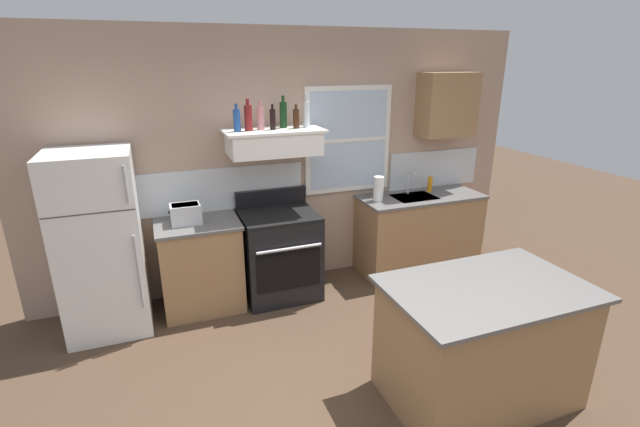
{
  "coord_description": "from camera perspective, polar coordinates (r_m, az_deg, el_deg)",
  "views": [
    {
      "loc": [
        -1.37,
        -2.3,
        2.4
      ],
      "look_at": [
        -0.05,
        1.2,
        1.1
      ],
      "focal_mm": 25.24,
      "sensor_mm": 36.0,
      "label": 1
    }
  ],
  "objects": [
    {
      "name": "sink_faucet",
      "position": [
        5.26,
        11.31,
        4.27
      ],
      "size": [
        0.03,
        0.17,
        0.28
      ],
      "color": "silver",
      "rests_on": "counter_right_with_sink"
    },
    {
      "name": "ground_plane",
      "position": [
        3.6,
        8.18,
        -22.92
      ],
      "size": [
        16.0,
        16.0,
        0.0
      ],
      "primitive_type": "plane",
      "color": "#4C3828"
    },
    {
      "name": "back_wall",
      "position": [
        4.85,
        -3.41,
        6.65
      ],
      "size": [
        5.4,
        0.11,
        2.7
      ],
      "color": "tan",
      "rests_on": "ground_plane"
    },
    {
      "name": "bottle_clear_tall",
      "position": [
        4.55,
        -1.74,
        12.53
      ],
      "size": [
        0.06,
        0.06,
        0.31
      ],
      "color": "silver",
      "rests_on": "range_hood_shelf"
    },
    {
      "name": "kitchen_island",
      "position": [
        3.57,
        19.73,
        -15.09
      ],
      "size": [
        1.4,
        0.9,
        0.91
      ],
      "color": "#9E754C",
      "rests_on": "ground_plane"
    },
    {
      "name": "bottle_brown_stout",
      "position": [
        4.48,
        -3.04,
        11.95
      ],
      "size": [
        0.06,
        0.06,
        0.23
      ],
      "color": "#381E0F",
      "rests_on": "range_hood_shelf"
    },
    {
      "name": "toaster",
      "position": [
        4.42,
        -16.64,
        -0.02
      ],
      "size": [
        0.3,
        0.2,
        0.19
      ],
      "color": "silver",
      "rests_on": "counter_left_of_stove"
    },
    {
      "name": "bottle_blue_liqueur",
      "position": [
        4.34,
        -10.5,
        11.58
      ],
      "size": [
        0.07,
        0.07,
        0.26
      ],
      "color": "#1E478C",
      "rests_on": "range_hood_shelf"
    },
    {
      "name": "dish_soap_bottle",
      "position": [
        5.43,
        13.75,
        3.64
      ],
      "size": [
        0.06,
        0.06,
        0.18
      ],
      "primitive_type": "cylinder",
      "color": "orange",
      "rests_on": "counter_right_with_sink"
    },
    {
      "name": "counter_right_with_sink",
      "position": [
        5.42,
        12.31,
        -2.33
      ],
      "size": [
        1.43,
        0.63,
        0.91
      ],
      "color": "#9E754C",
      "rests_on": "ground_plane"
    },
    {
      "name": "bottle_balsamic_dark",
      "position": [
        4.41,
        -6.02,
        11.83
      ],
      "size": [
        0.06,
        0.06,
        0.24
      ],
      "color": "black",
      "rests_on": "range_hood_shelf"
    },
    {
      "name": "refrigerator",
      "position": [
        4.46,
        -26.08,
        -3.48
      ],
      "size": [
        0.7,
        0.72,
        1.67
      ],
      "color": "white",
      "rests_on": "ground_plane"
    },
    {
      "name": "counter_left_of_stove",
      "position": [
        4.64,
        -14.86,
        -6.31
      ],
      "size": [
        0.79,
        0.63,
        0.91
      ],
      "color": "#9E754C",
      "rests_on": "ground_plane"
    },
    {
      "name": "upper_cabinet_right",
      "position": [
        5.4,
        15.81,
        13.13
      ],
      "size": [
        0.64,
        0.32,
        0.7
      ],
      "color": "#9E754C"
    },
    {
      "name": "bottle_dark_green_wine",
      "position": [
        4.53,
        -4.67,
        12.43
      ],
      "size": [
        0.07,
        0.07,
        0.31
      ],
      "color": "#143819",
      "rests_on": "range_hood_shelf"
    },
    {
      "name": "paper_towel_roll",
      "position": [
        4.97,
        7.42,
        3.14
      ],
      "size": [
        0.11,
        0.11,
        0.27
      ],
      "primitive_type": "cylinder",
      "color": "white",
      "rests_on": "counter_right_with_sink"
    },
    {
      "name": "stove_range",
      "position": [
        4.73,
        -5.14,
        -5.11
      ],
      "size": [
        0.76,
        0.69,
        1.09
      ],
      "color": "black",
      "rests_on": "ground_plane"
    },
    {
      "name": "bottle_red_label_wine",
      "position": [
        4.37,
        -9.08,
        11.93
      ],
      "size": [
        0.07,
        0.07,
        0.3
      ],
      "color": "maroon",
      "rests_on": "range_hood_shelf"
    },
    {
      "name": "bottle_rose_pink",
      "position": [
        4.43,
        -7.53,
        11.95
      ],
      "size": [
        0.07,
        0.07,
        0.27
      ],
      "color": "#C67F84",
      "rests_on": "range_hood_shelf"
    },
    {
      "name": "range_hood_shelf",
      "position": [
        4.47,
        -5.92,
        9.05
      ],
      "size": [
        0.96,
        0.52,
        0.24
      ],
      "color": "white"
    }
  ]
}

